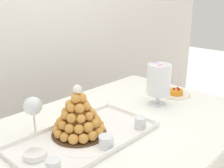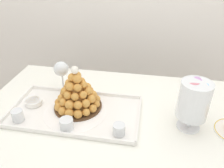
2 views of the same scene
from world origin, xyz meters
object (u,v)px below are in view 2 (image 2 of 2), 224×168
(creme_brulee_ramekin, at_px, (34,102))
(dessert_cup_centre, at_px, (119,130))
(wine_glass, at_px, (61,70))
(dessert_cup_mid_left, at_px, (67,124))
(dessert_cup_left, at_px, (18,116))
(croquembouche, at_px, (77,93))
(serving_tray, at_px, (75,112))
(macaron_goblet, at_px, (194,100))

(creme_brulee_ramekin, bearing_deg, dessert_cup_centre, -16.82)
(wine_glass, bearing_deg, dessert_cup_mid_left, -66.94)
(dessert_cup_left, height_order, dessert_cup_mid_left, dessert_cup_left)
(croquembouche, bearing_deg, wine_glass, 132.26)
(dessert_cup_mid_left, relative_size, dessert_cup_centre, 1.14)
(creme_brulee_ramekin, bearing_deg, serving_tray, -6.14)
(dessert_cup_centre, relative_size, creme_brulee_ramekin, 0.61)
(dessert_cup_mid_left, height_order, creme_brulee_ramekin, dessert_cup_mid_left)
(dessert_cup_left, relative_size, dessert_cup_mid_left, 0.89)
(dessert_cup_left, distance_m, macaron_goblet, 0.79)
(creme_brulee_ramekin, relative_size, wine_glass, 0.48)
(serving_tray, bearing_deg, croquembouche, 87.84)
(croquembouche, xyz_separation_m, creme_brulee_ramekin, (-0.23, -0.02, -0.07))
(croquembouche, bearing_deg, dessert_cup_centre, -33.92)
(croquembouche, height_order, macaron_goblet, macaron_goblet)
(dessert_cup_left, bearing_deg, creme_brulee_ramekin, 85.60)
(serving_tray, bearing_deg, dessert_cup_mid_left, -88.99)
(macaron_goblet, relative_size, wine_glass, 1.37)
(dessert_cup_mid_left, distance_m, wine_glass, 0.35)
(wine_glass, bearing_deg, croquembouche, -47.74)
(serving_tray, xyz_separation_m, dessert_cup_centre, (0.23, -0.12, 0.03))
(wine_glass, bearing_deg, dessert_cup_left, -110.93)
(dessert_cup_mid_left, relative_size, wine_glass, 0.34)
(creme_brulee_ramekin, bearing_deg, macaron_goblet, -2.22)
(macaron_goblet, bearing_deg, dessert_cup_left, -172.45)
(dessert_cup_left, xyz_separation_m, creme_brulee_ramekin, (0.01, 0.13, -0.01))
(dessert_cup_centre, bearing_deg, creme_brulee_ramekin, 163.18)
(serving_tray, bearing_deg, creme_brulee_ramekin, 173.86)
(dessert_cup_mid_left, xyz_separation_m, creme_brulee_ramekin, (-0.23, 0.15, -0.01))
(dessert_cup_mid_left, relative_size, creme_brulee_ramekin, 0.70)
(croquembouche, relative_size, dessert_cup_centre, 4.51)
(dessert_cup_centre, xyz_separation_m, wine_glass, (-0.36, 0.30, 0.10))
(creme_brulee_ramekin, distance_m, wine_glass, 0.22)
(serving_tray, relative_size, dessert_cup_centre, 11.86)
(croquembouche, distance_m, creme_brulee_ramekin, 0.24)
(dessert_cup_centre, height_order, macaron_goblet, macaron_goblet)
(serving_tray, xyz_separation_m, creme_brulee_ramekin, (-0.23, 0.02, 0.02))
(dessert_cup_left, relative_size, macaron_goblet, 0.22)
(dessert_cup_left, bearing_deg, dessert_cup_mid_left, -3.59)
(creme_brulee_ramekin, bearing_deg, dessert_cup_mid_left, -32.48)
(croquembouche, height_order, creme_brulee_ramekin, croquembouche)
(creme_brulee_ramekin, bearing_deg, croquembouche, 3.99)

